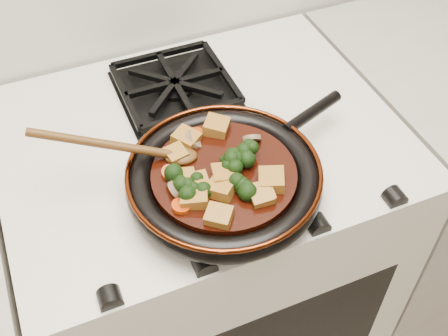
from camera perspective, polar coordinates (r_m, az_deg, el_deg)
name	(u,v)px	position (r m, az deg, el deg)	size (l,w,h in m)	color
stove	(206,264)	(1.43, -1.89, -9.74)	(0.76, 0.60, 0.90)	beige
burner_grate_front	(228,180)	(0.98, 0.46, -1.28)	(0.23, 0.23, 0.03)	black
burner_grate_back	(175,86)	(1.17, -4.98, 8.28)	(0.23, 0.23, 0.03)	black
skillet	(225,178)	(0.94, 0.10, -1.01)	(0.44, 0.33, 0.05)	black
braising_sauce	(224,177)	(0.94, 0.00, -0.87)	(0.24, 0.24, 0.02)	black
tofu_cube_0	(216,127)	(0.99, -0.78, 4.22)	(0.04, 0.04, 0.02)	olive
tofu_cube_1	(197,184)	(0.90, -2.80, -1.65)	(0.04, 0.04, 0.02)	olive
tofu_cube_2	(183,179)	(0.91, -4.17, -1.14)	(0.04, 0.03, 0.02)	olive
tofu_cube_3	(225,176)	(0.91, 0.07, -0.83)	(0.04, 0.04, 0.02)	olive
tofu_cube_4	(272,180)	(0.91, 4.85, -1.26)	(0.04, 0.04, 0.02)	olive
tofu_cube_5	(176,154)	(0.95, -4.88, 1.38)	(0.03, 0.03, 0.02)	olive
tofu_cube_6	(195,196)	(0.88, -3.01, -2.84)	(0.04, 0.05, 0.02)	olive
tofu_cube_7	(263,194)	(0.89, 3.94, -2.65)	(0.03, 0.04, 0.02)	olive
tofu_cube_8	(222,188)	(0.89, -0.21, -2.01)	(0.04, 0.04, 0.02)	olive
tofu_cube_9	(262,197)	(0.89, 3.84, -2.97)	(0.03, 0.03, 0.02)	olive
tofu_cube_10	(219,216)	(0.86, -0.53, -4.93)	(0.04, 0.04, 0.02)	olive
tofu_cube_11	(186,139)	(0.97, -3.85, 2.99)	(0.04, 0.04, 0.02)	olive
broccoli_floret_0	(239,162)	(0.93, 1.56, 0.57)	(0.06, 0.06, 0.06)	black
broccoli_floret_1	(193,189)	(0.89, -3.22, -2.10)	(0.06, 0.06, 0.05)	black
broccoli_floret_2	(250,155)	(0.94, 2.71, 1.30)	(0.06, 0.06, 0.05)	black
broccoli_floret_3	(242,191)	(0.89, 1.86, -2.31)	(0.06, 0.06, 0.05)	black
broccoli_floret_4	(231,163)	(0.93, 0.71, 0.52)	(0.06, 0.06, 0.05)	black
broccoli_floret_5	(180,180)	(0.90, -4.52, -1.27)	(0.06, 0.06, 0.06)	black
carrot_coin_0	(181,206)	(0.88, -4.35, -3.85)	(0.03, 0.03, 0.01)	#AC3104
carrot_coin_1	(194,133)	(0.99, -3.07, 3.55)	(0.03, 0.03, 0.01)	#AC3104
carrot_coin_2	(229,178)	(0.91, 0.52, -1.05)	(0.03, 0.03, 0.01)	#AC3104
carrot_coin_3	(215,217)	(0.86, -0.88, -5.05)	(0.03, 0.03, 0.01)	#AC3104
carrot_coin_4	(170,173)	(0.93, -5.54, -0.46)	(0.03, 0.03, 0.01)	#AC3104
mushroom_slice_0	(194,139)	(0.97, -3.04, 2.93)	(0.04, 0.04, 0.01)	#7D6448
mushroom_slice_1	(252,138)	(0.98, 2.85, 3.01)	(0.03, 0.03, 0.01)	#7D6448
mushroom_slice_2	(176,189)	(0.90, -4.91, -2.18)	(0.03, 0.03, 0.01)	#7D6448
wooden_spoon	(138,149)	(0.94, -8.74, 1.89)	(0.16, 0.08, 0.25)	#4B2C10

